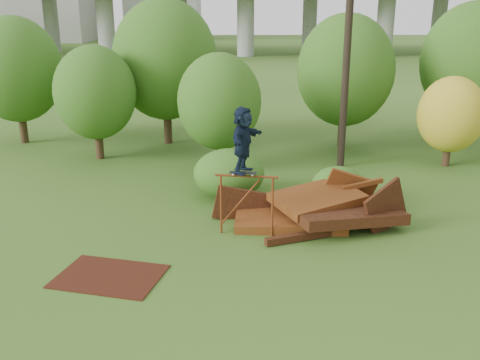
{
  "coord_description": "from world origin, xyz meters",
  "views": [
    {
      "loc": [
        -0.82,
        -11.51,
        5.94
      ],
      "look_at": [
        -0.8,
        2.0,
        1.6
      ],
      "focal_mm": 40.0,
      "sensor_mm": 36.0,
      "label": 1
    }
  ],
  "objects_px": {
    "scrap_pile": "(317,211)",
    "flat_plate": "(110,276)",
    "utility_pole": "(349,17)",
    "skater": "(243,140)"
  },
  "relations": [
    {
      "from": "scrap_pile",
      "to": "flat_plate",
      "type": "relative_size",
      "value": 2.38
    },
    {
      "from": "scrap_pile",
      "to": "skater",
      "type": "relative_size",
      "value": 3.2
    },
    {
      "from": "scrap_pile",
      "to": "flat_plate",
      "type": "bearing_deg",
      "value": -148.37
    },
    {
      "from": "scrap_pile",
      "to": "utility_pole",
      "type": "xyz_separation_m",
      "value": [
        1.75,
        5.84,
        5.24
      ]
    },
    {
      "from": "skater",
      "to": "flat_plate",
      "type": "bearing_deg",
      "value": 150.23
    },
    {
      "from": "skater",
      "to": "utility_pole",
      "type": "distance_m",
      "value": 8.22
    },
    {
      "from": "scrap_pile",
      "to": "utility_pole",
      "type": "distance_m",
      "value": 8.04
    },
    {
      "from": "flat_plate",
      "to": "utility_pole",
      "type": "relative_size",
      "value": 0.21
    },
    {
      "from": "scrap_pile",
      "to": "flat_plate",
      "type": "distance_m",
      "value": 6.18
    },
    {
      "from": "flat_plate",
      "to": "utility_pole",
      "type": "distance_m",
      "value": 12.77
    }
  ]
}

